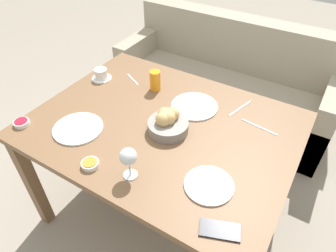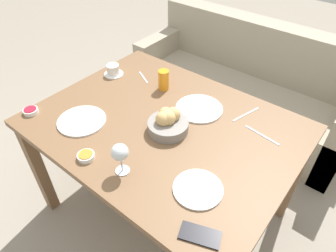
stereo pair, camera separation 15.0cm
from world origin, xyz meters
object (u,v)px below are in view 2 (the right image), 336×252
Objects in this scene: couch at (243,89)px; fork_silver at (246,114)px; bread_basket at (168,122)px; juice_glass at (164,80)px; spoon_coffee at (143,77)px; coffee_cup at (113,70)px; jam_bowl_honey at (86,156)px; cell_phone at (200,235)px; wine_glass at (120,153)px; knife_silver at (262,135)px; plate_far_center at (199,108)px; plate_near_right at (198,189)px; plate_near_left at (82,121)px; jam_bowl_berry at (31,111)px.

fork_silver is at bearing -65.16° from couch.
bread_basket reaches higher than couch.
juice_glass reaches higher than spoon_coffee.
coffee_cup is at bearing 161.97° from bread_basket.
jam_bowl_honey is 0.59× the size of spoon_coffee.
wine_glass is at bearing 174.78° from cell_phone.
knife_silver is 1.45× the size of spoon_coffee.
bread_basket is 0.79× the size of plate_far_center.
knife_silver is (0.06, 0.48, -0.00)m from plate_near_right.
juice_glass is at bearing -95.99° from couch.
plate_near_left is 0.93m from knife_silver.
juice_glass is at bearing 12.18° from coffee_cup.
coffee_cup is (-0.64, -0.04, 0.03)m from plate_far_center.
jam_bowl_berry reaches higher than knife_silver.
jam_bowl_berry is at bearing -122.91° from juice_glass.
wine_glass is 1.15× the size of spoon_coffee.
plate_near_left is at bearing 165.73° from wine_glass.
spoon_coffee is 1.12m from cell_phone.
knife_silver is (0.14, -0.10, 0.00)m from fork_silver.
cell_phone is (0.61, -1.62, 0.47)m from couch.
plate_near_right is 0.36m from wine_glass.
coffee_cup is 0.75× the size of cell_phone.
jam_bowl_berry is at bearing -151.52° from bread_basket.
wine_glass is at bearing -108.47° from fork_silver.
plate_near_right is (0.49, -1.45, 0.47)m from couch.
jam_bowl_berry is at bearing -109.34° from spoon_coffee.
jam_bowl_berry is (-0.67, -0.36, -0.04)m from bread_basket.
jam_bowl_honey is at bearing -164.82° from wine_glass.
knife_silver is (1.06, 0.62, -0.01)m from jam_bowl_berry.
jam_bowl_honey is at bearing -68.44° from spoon_coffee.
couch is 1.60m from plate_near_right.
wine_glass is at bearing 15.18° from jam_bowl_honey.
jam_bowl_honey is (-0.19, -0.05, -0.10)m from wine_glass.
fork_silver is 0.17m from knife_silver.
bread_basket is 0.43m from jam_bowl_honey.
bread_basket is 0.35m from wine_glass.
juice_glass is at bearing 137.35° from cell_phone.
bread_basket reaches higher than knife_silver.
wine_glass reaches higher than fork_silver.
juice_glass is at bearing 132.68° from bread_basket.
jam_bowl_honey is at bearing -130.72° from knife_silver.
coffee_cup is at bearing -176.38° from knife_silver.
coffee_cup is at bearing 126.97° from jam_bowl_honey.
plate_far_center is at bearing 83.21° from bread_basket.
jam_bowl_berry is at bearing 179.06° from cell_phone.
fork_silver and knife_silver have the same top height.
spoon_coffee is (-0.45, 0.63, -0.11)m from wine_glass.
plate_far_center reaches higher than spoon_coffee.
knife_silver is (1.00, 0.06, -0.03)m from coffee_cup.
juice_glass is 0.78× the size of wine_glass.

